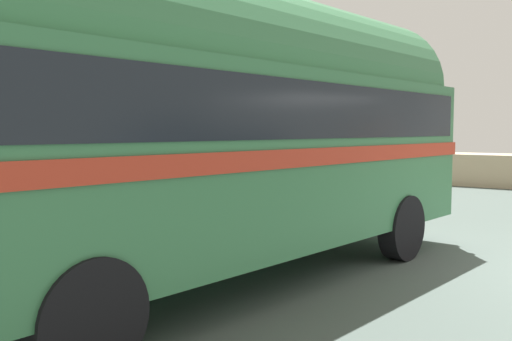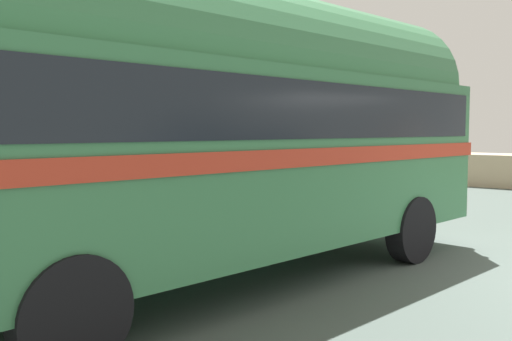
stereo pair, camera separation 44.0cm
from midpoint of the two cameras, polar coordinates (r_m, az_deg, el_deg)
vintage_coach at (r=6.87m, az=-5.19°, el=5.17°), size 3.23×8.77×3.70m
second_coach at (r=11.97m, az=-20.09°, el=4.51°), size 4.17×8.90×3.70m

